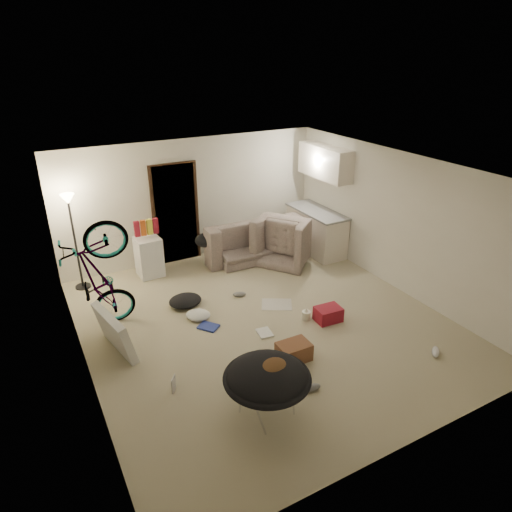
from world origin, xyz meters
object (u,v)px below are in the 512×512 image
mini_fridge (149,257)px  saucer_chair (267,384)px  sofa (250,242)px  kitchen_counter (316,231)px  drink_case_a (294,351)px  armchair (288,242)px  floor_lamp (72,222)px  tv_box (114,332)px  drink_case_b (328,314)px  bicycle (103,301)px  juicer (306,315)px

mini_fridge → saucer_chair: 4.36m
sofa → saucer_chair: bearing=66.3°
kitchen_counter → drink_case_a: 3.99m
kitchen_counter → saucer_chair: size_ratio=1.42×
armchair → drink_case_a: (-1.77, -3.00, -0.23)m
floor_lamp → tv_box: size_ratio=1.84×
drink_case_a → drink_case_b: bearing=30.3°
floor_lamp → bicycle: bearing=-86.4°
floor_lamp → juicer: floor_lamp is taller
sofa → drink_case_a: (-1.14, -3.51, -0.18)m
floor_lamp → drink_case_b: (3.35, -3.12, -1.19)m
sofa → juicer: bearing=83.6°
bicycle → juicer: bicycle is taller
kitchen_counter → saucer_chair: 5.11m
drink_case_b → armchair: bearing=77.5°
armchair → drink_case_b: armchair is taller
kitchen_counter → saucer_chair: kitchen_counter is taller
kitchen_counter → juicer: kitchen_counter is taller
mini_fridge → drink_case_a: 3.77m
floor_lamp → tv_box: floor_lamp is taller
mini_fridge → saucer_chair: size_ratio=0.74×
bicycle → drink_case_b: bearing=-108.5°
sofa → drink_case_a: bearing=73.6°
bicycle → tv_box: (0.00, -0.71, -0.17)m
saucer_chair → drink_case_b: bearing=34.8°
mini_fridge → tv_box: mini_fridge is taller
sofa → floor_lamp: bearing=-1.7°
bicycle → drink_case_a: bearing=-127.4°
floor_lamp → tv_box: 2.50m
bicycle → floor_lamp: bearing=10.3°
sofa → juicer: sofa is taller
kitchen_counter → tv_box: bearing=-160.8°
drink_case_a → drink_case_b: (1.05, 0.60, -0.01)m
kitchen_counter → tv_box: 5.01m
bicycle → drink_case_b: 3.61m
floor_lamp → tv_box: (0.10, -2.30, -0.98)m
drink_case_b → floor_lamp: bearing=141.1°
tv_box → juicer: size_ratio=4.75×
armchair → bicycle: bearing=66.1°
armchair → bicycle: 4.07m
bicycle → saucer_chair: bicycle is taller
saucer_chair → floor_lamp: bearing=107.7°
saucer_chair → juicer: bearing=43.4°
bicycle → juicer: size_ratio=9.14×
tv_box → drink_case_a: tv_box is taller
floor_lamp → sofa: bearing=-3.3°
armchair → juicer: 2.44m
sofa → tv_box: bearing=33.7°
drink_case_b → drink_case_a: bearing=-146.4°
bicycle → drink_case_a: (2.19, -2.12, -0.36)m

